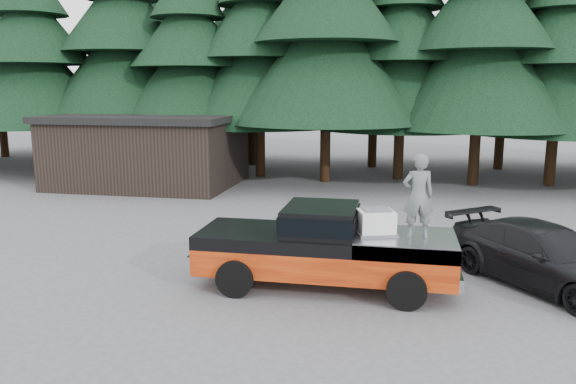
% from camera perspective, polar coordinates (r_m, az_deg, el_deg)
% --- Properties ---
extents(ground, '(120.00, 120.00, 0.00)m').
position_cam_1_polar(ground, '(13.51, -0.23, -9.14)').
color(ground, '#4B4C4E').
rests_on(ground, ground).
extents(pickup_truck, '(6.00, 2.04, 1.33)m').
position_cam_1_polar(pickup_truck, '(13.03, 3.74, -6.84)').
color(pickup_truck, '#CE480F').
rests_on(pickup_truck, ground).
extents(truck_cab, '(1.66, 1.90, 0.59)m').
position_cam_1_polar(truck_cab, '(12.79, 3.35, -2.71)').
color(truck_cab, black).
rests_on(truck_cab, pickup_truck).
extents(air_compressor, '(0.93, 0.85, 0.53)m').
position_cam_1_polar(air_compressor, '(12.65, 8.91, -3.12)').
color(air_compressor, silver).
rests_on(air_compressor, pickup_truck).
extents(man_on_bed, '(0.75, 0.57, 1.85)m').
position_cam_1_polar(man_on_bed, '(12.42, 13.08, -0.40)').
color(man_on_bed, '#565C5D').
rests_on(man_on_bed, pickup_truck).
extents(parked_car, '(4.62, 5.14, 1.44)m').
position_cam_1_polar(parked_car, '(14.33, 24.66, -5.97)').
color(parked_car, black).
rests_on(parked_car, ground).
extents(utility_building, '(8.40, 6.40, 3.30)m').
position_cam_1_polar(utility_building, '(27.20, -13.92, 4.22)').
color(utility_building, black).
rests_on(utility_building, ground).
extents(treeline, '(60.15, 16.05, 17.50)m').
position_cam_1_polar(treeline, '(29.89, 7.49, 16.64)').
color(treeline, black).
rests_on(treeline, ground).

